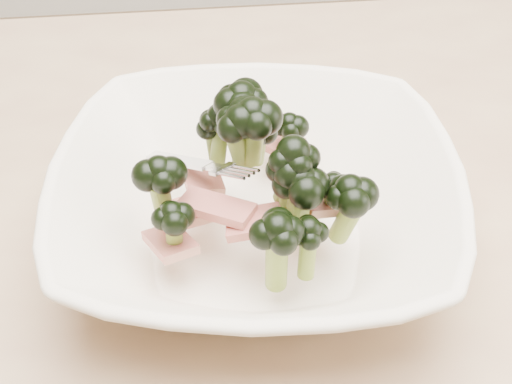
% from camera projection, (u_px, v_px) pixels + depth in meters
% --- Properties ---
extents(dining_table, '(1.20, 0.80, 0.75)m').
position_uv_depth(dining_table, '(311.00, 291.00, 0.67)').
color(dining_table, tan).
rests_on(dining_table, ground).
extents(broccoli_dish, '(0.35, 0.35, 0.13)m').
position_uv_depth(broccoli_dish, '(256.00, 200.00, 0.55)').
color(broccoli_dish, '#F5E6CF').
rests_on(broccoli_dish, dining_table).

